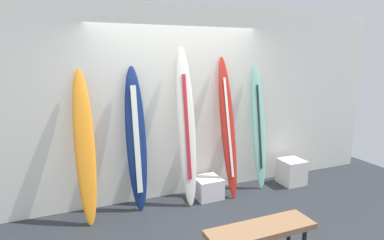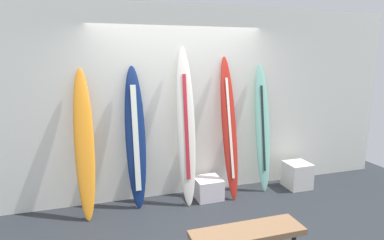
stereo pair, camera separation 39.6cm
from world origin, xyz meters
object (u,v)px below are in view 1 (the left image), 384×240
(surfboard_ivory, at_px, (186,128))
(surfboard_seafoam, at_px, (258,127))
(surfboard_crimson, at_px, (228,128))
(display_block_center, at_px, (291,172))
(surfboard_sunset, at_px, (85,148))
(display_block_left, at_px, (208,188))
(bench, at_px, (261,232))
(surfboard_navy, at_px, (136,140))

(surfboard_ivory, relative_size, surfboard_seafoam, 1.13)
(surfboard_crimson, height_order, display_block_center, surfboard_crimson)
(surfboard_sunset, relative_size, display_block_center, 4.75)
(surfboard_sunset, height_order, display_block_left, surfboard_sunset)
(bench, bearing_deg, surfboard_sunset, 131.96)
(surfboard_sunset, xyz_separation_m, surfboard_ivory, (1.36, 0.01, 0.14))
(surfboard_sunset, height_order, surfboard_seafoam, surfboard_seafoam)
(surfboard_ivory, distance_m, bench, 1.82)
(surfboard_sunset, bearing_deg, surfboard_ivory, 0.21)
(display_block_center, bearing_deg, surfboard_navy, 176.88)
(surfboard_navy, bearing_deg, surfboard_crimson, -2.69)
(surfboard_sunset, height_order, surfboard_ivory, surfboard_ivory)
(surfboard_navy, bearing_deg, bench, -64.43)
(display_block_center, bearing_deg, surfboard_crimson, 176.38)
(surfboard_sunset, bearing_deg, surfboard_seafoam, 1.80)
(surfboard_navy, bearing_deg, surfboard_sunset, -173.73)
(surfboard_navy, relative_size, bench, 1.74)
(display_block_left, bearing_deg, surfboard_seafoam, 5.94)
(surfboard_crimson, distance_m, display_block_left, 0.94)
(surfboard_navy, height_order, surfboard_crimson, surfboard_crimson)
(surfboard_ivory, bearing_deg, display_block_left, -3.21)
(surfboard_seafoam, xyz_separation_m, bench, (-1.12, -1.75, -0.60))
(surfboard_crimson, bearing_deg, surfboard_ivory, -179.65)
(surfboard_sunset, bearing_deg, display_block_center, -1.17)
(surfboard_seafoam, relative_size, display_block_left, 5.05)
(surfboard_sunset, distance_m, display_block_left, 1.88)
(surfboard_sunset, xyz_separation_m, surfboard_navy, (0.67, 0.07, 0.01))
(surfboard_navy, distance_m, display_block_left, 1.32)
(surfboard_navy, xyz_separation_m, display_block_left, (1.03, -0.09, -0.82))
(surfboard_sunset, distance_m, surfboard_crimson, 2.03)
(surfboard_navy, xyz_separation_m, bench, (0.83, -1.74, -0.59))
(surfboard_seafoam, height_order, display_block_center, surfboard_seafoam)
(surfboard_navy, distance_m, surfboard_seafoam, 1.96)
(surfboard_crimson, relative_size, display_block_left, 5.36)
(surfboard_sunset, distance_m, surfboard_ivory, 1.37)
(surfboard_ivory, xyz_separation_m, surfboard_seafoam, (1.26, 0.08, -0.11))
(surfboard_ivory, distance_m, surfboard_crimson, 0.67)
(surfboard_sunset, relative_size, display_block_left, 4.98)
(surfboard_ivory, bearing_deg, surfboard_seafoam, 3.53)
(display_block_center, bearing_deg, surfboard_seafoam, 165.78)
(bench, bearing_deg, display_block_center, 43.11)
(bench, bearing_deg, surfboard_seafoam, 57.24)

